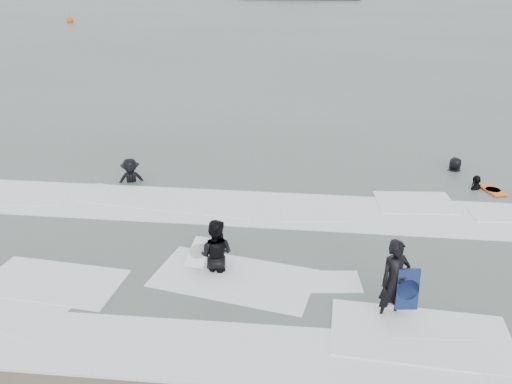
# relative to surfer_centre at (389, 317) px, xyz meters

# --- Properties ---
(ground) EXTENTS (320.00, 320.00, 0.00)m
(ground) POSITION_rel_surfer_centre_xyz_m (-3.47, -0.95, 0.00)
(ground) COLOR brown
(ground) RESTS_ON ground
(sea) EXTENTS (320.00, 320.00, 0.00)m
(sea) POSITION_rel_surfer_centre_xyz_m (-3.47, 79.05, 0.06)
(sea) COLOR #47544C
(sea) RESTS_ON ground
(surfer_centre) EXTENTS (0.85, 0.74, 1.97)m
(surfer_centre) POSITION_rel_surfer_centre_xyz_m (0.00, 0.00, 0.00)
(surfer_centre) COLOR black
(surfer_centre) RESTS_ON ground
(surfer_wading) EXTENTS (1.03, 0.84, 1.98)m
(surfer_wading) POSITION_rel_surfer_centre_xyz_m (-4.21, 1.47, 0.00)
(surfer_wading) COLOR black
(surfer_wading) RESTS_ON ground
(surfer_breaker) EXTENTS (1.33, 1.02, 1.81)m
(surfer_breaker) POSITION_rel_surfer_centre_xyz_m (-8.32, 6.72, 0.00)
(surfer_breaker) COLOR black
(surfer_breaker) RESTS_ON ground
(surfer_right_near) EXTENTS (0.96, 1.01, 1.69)m
(surfer_right_near) POSITION_rel_surfer_centre_xyz_m (3.94, 7.61, 0.00)
(surfer_right_near) COLOR black
(surfer_right_near) RESTS_ON ground
(surfer_right_far) EXTENTS (0.94, 0.71, 1.72)m
(surfer_right_far) POSITION_rel_surfer_centre_xyz_m (3.60, 9.27, 0.00)
(surfer_right_far) COLOR black
(surfer_right_far) RESTS_ON ground
(surf_foam) EXTENTS (30.03, 9.06, 0.09)m
(surf_foam) POSITION_rel_surfer_centre_xyz_m (-3.47, 2.75, 0.04)
(surf_foam) COLOR white
(surf_foam) RESTS_ON ground
(bodyboards) EXTENTS (9.75, 8.10, 1.25)m
(bodyboards) POSITION_rel_surfer_centre_xyz_m (0.03, 2.92, 0.50)
(bodyboards) COLOR #0E1944
(bodyboards) RESTS_ON ground
(buoy) EXTENTS (1.00, 1.00, 1.65)m
(buoy) POSITION_rel_surfer_centre_xyz_m (-37.32, 63.04, 0.42)
(buoy) COLOR #DE4909
(buoy) RESTS_ON ground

